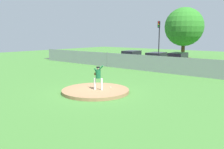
% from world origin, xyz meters
% --- Properties ---
extents(ground_plane, '(80.00, 80.00, 0.00)m').
position_xyz_m(ground_plane, '(0.00, 6.00, 0.00)').
color(ground_plane, '#427A33').
extents(asphalt_strip, '(44.00, 7.00, 0.01)m').
position_xyz_m(asphalt_strip, '(0.00, 14.50, 0.00)').
color(asphalt_strip, '#2B2B2D').
rests_on(asphalt_strip, ground_plane).
extents(pitchers_mound, '(4.41, 4.41, 0.20)m').
position_xyz_m(pitchers_mound, '(0.00, 0.00, 0.10)').
color(pitchers_mound, '#99704C').
rests_on(pitchers_mound, ground_plane).
extents(pitcher_youth, '(0.80, 0.32, 1.63)m').
position_xyz_m(pitcher_youth, '(0.24, 0.00, 1.14)').
color(pitcher_youth, silver).
rests_on(pitcher_youth, pitchers_mound).
extents(baseball, '(0.07, 0.07, 0.07)m').
position_xyz_m(baseball, '(0.53, 0.92, 0.24)').
color(baseball, white).
rests_on(baseball, pitchers_mound).
extents(chainlink_fence, '(37.99, 0.07, 1.77)m').
position_xyz_m(chainlink_fence, '(0.00, 10.00, 0.83)').
color(chainlink_fence, gray).
rests_on(chainlink_fence, ground_plane).
extents(parked_car_champagne, '(2.11, 4.65, 1.65)m').
position_xyz_m(parked_car_champagne, '(-3.43, 14.21, 0.80)').
color(parked_car_champagne, tan).
rests_on(parked_car_champagne, ground_plane).
extents(parked_car_white, '(2.01, 4.35, 1.68)m').
position_xyz_m(parked_car_white, '(-7.36, 14.66, 0.79)').
color(parked_car_white, silver).
rests_on(parked_car_white, ground_plane).
extents(parked_car_burgundy, '(1.97, 4.58, 1.74)m').
position_xyz_m(parked_car_burgundy, '(-0.80, 14.48, 0.82)').
color(parked_car_burgundy, maroon).
rests_on(parked_car_burgundy, ground_plane).
extents(traffic_cone_orange, '(0.40, 0.40, 0.55)m').
position_xyz_m(traffic_cone_orange, '(-10.69, 16.67, 0.26)').
color(traffic_cone_orange, orange).
rests_on(traffic_cone_orange, asphalt_strip).
extents(traffic_light_near, '(0.28, 0.46, 5.63)m').
position_xyz_m(traffic_light_near, '(-5.72, 18.96, 3.79)').
color(traffic_light_near, black).
rests_on(traffic_light_near, ground_plane).
extents(tree_bushy_near, '(5.86, 5.86, 7.88)m').
position_xyz_m(tree_bushy_near, '(-4.33, 24.23, 4.94)').
color(tree_bushy_near, '#4C331E').
rests_on(tree_bushy_near, ground_plane).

